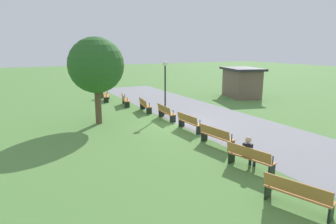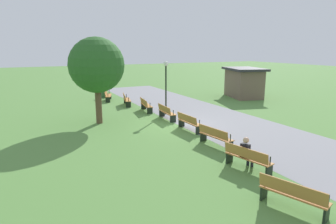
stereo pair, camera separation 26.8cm
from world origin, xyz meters
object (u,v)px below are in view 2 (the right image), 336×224
(bench_1, at_px, (126,99))
(kiosk, at_px, (244,82))
(bench_0, at_px, (108,95))
(person_seated, at_px, (247,152))
(bench_4, at_px, (189,122))
(trash_bin, at_px, (104,93))
(bench_6, at_px, (247,158))
(bench_2, at_px, (146,105))
(bench_5, at_px, (215,136))
(bench_7, at_px, (293,195))
(tree_1, at_px, (97,65))
(lamp_post, at_px, (166,77))
(bench_3, at_px, (166,112))

(bench_1, xyz_separation_m, kiosk, (1.03, 10.63, 0.86))
(bench_0, relative_size, kiosk, 0.40)
(bench_0, distance_m, person_seated, 15.98)
(bench_4, distance_m, person_seated, 5.26)
(trash_bin, bearing_deg, bench_6, 2.25)
(bench_2, height_order, bench_5, same)
(bench_7, bearing_deg, bench_6, 145.32)
(bench_2, relative_size, tree_1, 0.37)
(bench_2, relative_size, trash_bin, 2.01)
(bench_2, height_order, kiosk, kiosk)
(bench_0, xyz_separation_m, trash_bin, (-1.55, 0.06, -0.01))
(tree_1, bearing_deg, kiosk, 103.72)
(bench_7, relative_size, trash_bin, 2.01)
(bench_2, bearing_deg, person_seated, 5.88)
(bench_0, height_order, bench_7, same)
(bench_2, height_order, lamp_post, lamp_post)
(bench_3, bearing_deg, trash_bin, -168.70)
(bench_1, xyz_separation_m, bench_3, (5.39, 0.76, 0.00))
(bench_2, xyz_separation_m, tree_1, (1.71, -3.65, 2.89))
(bench_1, relative_size, tree_1, 0.38)
(bench_3, relative_size, kiosk, 0.39)
(bench_2, distance_m, bench_5, 8.15)
(person_seated, bearing_deg, bench_5, 157.61)
(bench_1, height_order, kiosk, kiosk)
(bench_7, relative_size, tree_1, 0.37)
(bench_3, bearing_deg, bench_2, -172.00)
(bench_0, height_order, person_seated, person_seated)
(bench_3, relative_size, person_seated, 1.52)
(tree_1, relative_size, trash_bin, 5.37)
(bench_7, bearing_deg, trash_bin, 161.13)
(bench_3, relative_size, bench_7, 0.98)
(person_seated, relative_size, kiosk, 0.26)
(lamp_post, xyz_separation_m, kiosk, (-3.01, 9.23, -1.14))
(bench_4, relative_size, bench_7, 0.98)
(bench_0, relative_size, bench_6, 1.00)
(bench_4, xyz_separation_m, tree_1, (-3.73, -3.90, 2.89))
(person_seated, distance_m, lamp_post, 9.56)
(bench_7, xyz_separation_m, person_seated, (-2.79, 0.86, 0.16))
(tree_1, bearing_deg, bench_3, 75.64)
(bench_4, relative_size, tree_1, 0.37)
(bench_3, height_order, bench_5, same)
(bench_2, distance_m, bench_7, 13.51)
(bench_4, height_order, bench_5, same)
(lamp_post, bearing_deg, person_seated, -7.95)
(bench_1, bearing_deg, bench_4, 18.69)
(person_seated, bearing_deg, bench_1, 167.09)
(trash_bin, bearing_deg, bench_2, 9.93)
(bench_1, relative_size, trash_bin, 2.02)
(bench_6, bearing_deg, bench_1, 166.63)
(bench_7, bearing_deg, lamp_post, 151.18)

